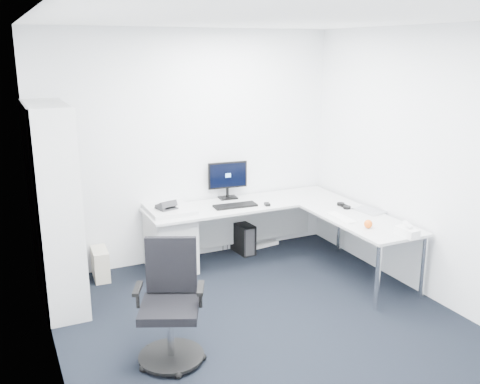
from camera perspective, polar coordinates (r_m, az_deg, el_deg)
name	(u,v)px	position (r m, az deg, el deg)	size (l,w,h in m)	color
ground	(275,335)	(4.95, 3.70, -14.97)	(4.20, 4.20, 0.00)	black
ceiling	(281,18)	(4.29, 4.34, 18.02)	(4.20, 4.20, 0.00)	white
wall_back	(190,148)	(6.31, -5.30, 4.75)	(3.60, 0.02, 2.70)	white
wall_left	(49,217)	(3.92, -19.73, -2.57)	(0.02, 4.20, 2.70)	white
wall_right	(441,169)	(5.51, 20.61, 2.32)	(0.02, 4.20, 2.70)	white
l_desk	(259,240)	(6.16, 2.00, -5.10)	(2.41, 1.35, 0.70)	silver
drawer_pedestal	(170,238)	(6.19, -7.49, -4.89)	(0.49, 0.61, 0.75)	silver
bookshelf	(55,208)	(5.42, -19.16, -1.60)	(0.39, 1.00, 2.00)	#BBBDBD
task_chair	(169,306)	(4.38, -7.54, -11.93)	(0.56, 0.56, 1.00)	black
black_pc_tower	(243,238)	(6.69, 0.28, -4.90)	(0.17, 0.38, 0.37)	black
beige_pc_tower	(100,264)	(6.15, -14.67, -7.43)	(0.16, 0.36, 0.34)	beige
power_strip	(266,245)	(6.94, 2.76, -5.64)	(0.37, 0.06, 0.04)	white
monitor	(228,180)	(6.46, -1.30, 1.30)	(0.49, 0.16, 0.47)	black
black_keyboard	(235,206)	(6.18, -0.51, -1.46)	(0.50, 0.18, 0.02)	black
mouse	(267,204)	(6.23, 2.92, -1.32)	(0.06, 0.09, 0.03)	black
desk_phone	(166,207)	(6.01, -7.86, -1.55)	(0.20, 0.20, 0.14)	#2B2B2E
laptop	(370,201)	(6.15, 13.71, -0.95)	(0.34, 0.33, 0.24)	#BBBCC2
white_keyboard	(341,217)	(5.88, 10.77, -2.67)	(0.12, 0.41, 0.01)	white
headphones	(344,205)	(6.28, 11.02, -1.34)	(0.13, 0.21, 0.05)	black
orange_fruit	(368,224)	(5.60, 13.51, -3.34)	(0.09, 0.09, 0.09)	orange
tissue_box	(407,232)	(5.47, 17.37, -4.10)	(0.12, 0.24, 0.08)	white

